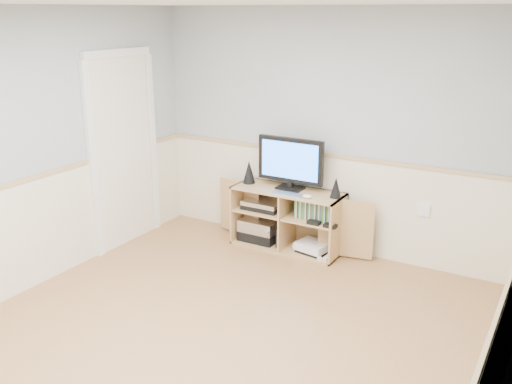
# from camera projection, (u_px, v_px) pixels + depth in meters

# --- Properties ---
(room) EXTENTS (4.04, 4.54, 2.54)m
(room) POSITION_uv_depth(u_px,v_px,m) (209.00, 190.00, 4.11)
(room) COLOR tan
(room) RESTS_ON ground
(media_cabinet) EXTENTS (1.84, 0.44, 0.65)m
(media_cabinet) POSITION_uv_depth(u_px,v_px,m) (290.00, 217.00, 6.12)
(media_cabinet) COLOR tan
(media_cabinet) RESTS_ON floor
(monitor) EXTENTS (0.73, 0.18, 0.55)m
(monitor) POSITION_uv_depth(u_px,v_px,m) (290.00, 162.00, 5.92)
(monitor) COLOR black
(monitor) RESTS_ON media_cabinet
(speaker_left) EXTENTS (0.14, 0.14, 0.25)m
(speaker_left) POSITION_uv_depth(u_px,v_px,m) (249.00, 172.00, 6.19)
(speaker_left) COLOR black
(speaker_left) RESTS_ON media_cabinet
(speaker_right) EXTENTS (0.11, 0.11, 0.21)m
(speaker_right) POSITION_uv_depth(u_px,v_px,m) (336.00, 188.00, 5.71)
(speaker_right) COLOR black
(speaker_right) RESTS_ON media_cabinet
(keyboard) EXTENTS (0.32, 0.13, 0.01)m
(keyboard) POSITION_uv_depth(u_px,v_px,m) (288.00, 194.00, 5.82)
(keyboard) COLOR silver
(keyboard) RESTS_ON media_cabinet
(mouse) EXTENTS (0.10, 0.07, 0.04)m
(mouse) POSITION_uv_depth(u_px,v_px,m) (307.00, 196.00, 5.72)
(mouse) COLOR white
(mouse) RESTS_ON media_cabinet
(av_components) EXTENTS (0.51, 0.31, 0.47)m
(av_components) POSITION_uv_depth(u_px,v_px,m) (261.00, 223.00, 6.26)
(av_components) COLOR black
(av_components) RESTS_ON media_cabinet
(game_consoles) EXTENTS (0.46, 0.31, 0.11)m
(game_consoles) POSITION_uv_depth(u_px,v_px,m) (312.00, 247.00, 6.00)
(game_consoles) COLOR white
(game_consoles) RESTS_ON media_cabinet
(game_cases) EXTENTS (0.39, 0.14, 0.19)m
(game_cases) POSITION_uv_depth(u_px,v_px,m) (314.00, 211.00, 5.86)
(game_cases) COLOR #3F8C3F
(game_cases) RESTS_ON media_cabinet
(wall_outlet) EXTENTS (0.12, 0.03, 0.12)m
(wall_outlet) POSITION_uv_depth(u_px,v_px,m) (424.00, 210.00, 5.53)
(wall_outlet) COLOR white
(wall_outlet) RESTS_ON wall_back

